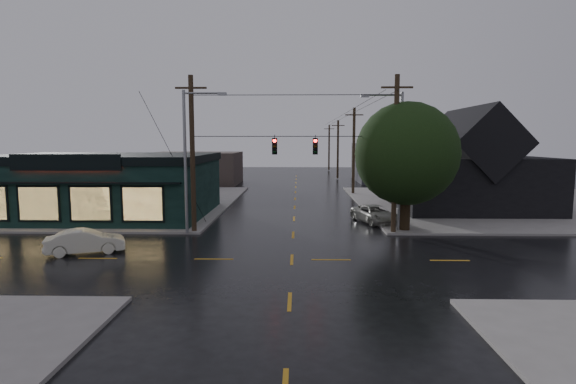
{
  "coord_description": "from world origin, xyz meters",
  "views": [
    {
      "loc": [
        0.3,
        -22.31,
        6.04
      ],
      "look_at": [
        -0.29,
        4.23,
        2.98
      ],
      "focal_mm": 28.0,
      "sensor_mm": 36.0,
      "label": 1
    }
  ],
  "objects_px": {
    "utility_pole_ne": "(393,234)",
    "sedan_cream": "(85,241)",
    "suv_silver": "(375,214)",
    "corner_tree": "(407,154)",
    "utility_pole_nw": "(194,233)"
  },
  "relations": [
    {
      "from": "utility_pole_nw",
      "to": "suv_silver",
      "type": "bearing_deg",
      "value": 17.74
    },
    {
      "from": "corner_tree",
      "to": "utility_pole_nw",
      "type": "distance_m",
      "value": 14.83
    },
    {
      "from": "corner_tree",
      "to": "utility_pole_ne",
      "type": "bearing_deg",
      "value": -141.59
    },
    {
      "from": "utility_pole_nw",
      "to": "suv_silver",
      "type": "xyz_separation_m",
      "value": [
        12.5,
        4.0,
        0.64
      ]
    },
    {
      "from": "utility_pole_ne",
      "to": "sedan_cream",
      "type": "relative_size",
      "value": 2.55
    },
    {
      "from": "utility_pole_nw",
      "to": "sedan_cream",
      "type": "height_order",
      "value": "utility_pole_nw"
    },
    {
      "from": "corner_tree",
      "to": "sedan_cream",
      "type": "bearing_deg",
      "value": -161.47
    },
    {
      "from": "corner_tree",
      "to": "suv_silver",
      "type": "distance_m",
      "value": 5.77
    },
    {
      "from": "suv_silver",
      "to": "utility_pole_nw",
      "type": "bearing_deg",
      "value": 178.97
    },
    {
      "from": "sedan_cream",
      "to": "suv_silver",
      "type": "xyz_separation_m",
      "value": [
        17.09,
        9.49,
        -0.01
      ]
    },
    {
      "from": "corner_tree",
      "to": "utility_pole_nw",
      "type": "height_order",
      "value": "corner_tree"
    },
    {
      "from": "utility_pole_nw",
      "to": "sedan_cream",
      "type": "relative_size",
      "value": 2.55
    },
    {
      "from": "utility_pole_nw",
      "to": "suv_silver",
      "type": "height_order",
      "value": "utility_pole_nw"
    },
    {
      "from": "utility_pole_ne",
      "to": "suv_silver",
      "type": "distance_m",
      "value": 4.08
    },
    {
      "from": "corner_tree",
      "to": "suv_silver",
      "type": "height_order",
      "value": "corner_tree"
    }
  ]
}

